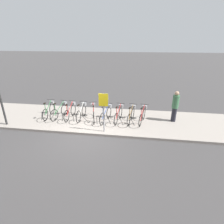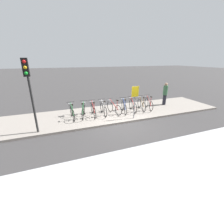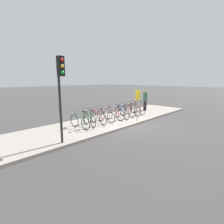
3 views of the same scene
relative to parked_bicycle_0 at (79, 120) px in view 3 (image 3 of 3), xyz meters
name	(u,v)px [view 3 (image 3 of 3)]	position (x,y,z in m)	size (l,w,h in m)	color
ground_plane	(133,126)	(2.68, -1.66, -0.55)	(120.00, 120.00, 0.00)	#423F3F
sidewalk	(112,120)	(2.68, 0.05, -0.49)	(15.25, 3.43, 0.12)	#9E9389
parked_bicycle_0	(79,120)	(0.00, 0.00, 0.00)	(0.46, 1.60, 0.98)	black
parked_bicycle_1	(89,118)	(0.69, -0.01, 0.00)	(0.58, 1.55, 0.98)	black
parked_bicycle_2	(97,116)	(1.30, -0.01, 0.00)	(0.46, 1.60, 0.98)	black
parked_bicycle_3	(105,115)	(1.96, -0.01, 0.00)	(0.46, 1.60, 0.98)	black
parked_bicycle_4	(113,113)	(2.65, -0.05, 0.00)	(0.57, 1.55, 0.98)	black
parked_bicycle_5	(121,112)	(3.39, -0.11, 0.00)	(0.54, 1.56, 0.98)	black
parked_bicycle_6	(126,110)	(4.08, -0.05, 0.00)	(0.46, 1.58, 0.98)	black
parked_bicycle_7	(132,109)	(4.76, -0.04, 0.00)	(0.50, 1.57, 0.98)	black
parked_bicycle_8	(137,108)	(5.38, -0.02, 0.00)	(0.53, 1.56, 0.98)	black
pedestrian	(145,100)	(7.08, 0.34, 0.47)	(0.34, 0.34, 1.71)	#23232D
traffic_light	(60,82)	(-1.82, -1.42, 2.05)	(0.24, 0.40, 3.46)	#2D2D2D
sign_post	(138,100)	(3.49, -1.37, 0.89)	(0.44, 0.07, 1.94)	#99999E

